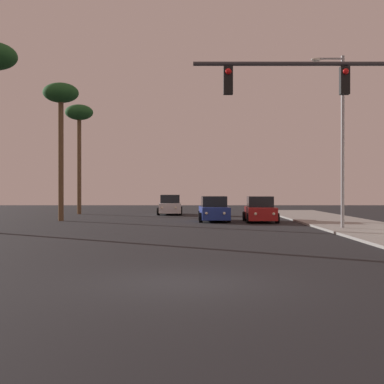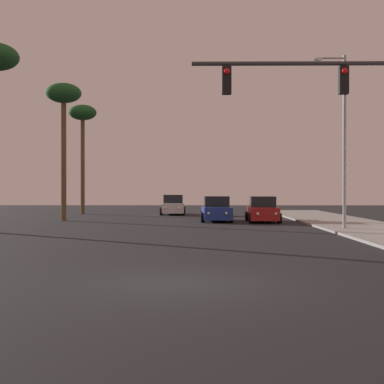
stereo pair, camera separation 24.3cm
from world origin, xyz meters
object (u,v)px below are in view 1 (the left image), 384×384
Objects in this scene: traffic_light_mast at (358,109)px; street_lamp at (340,132)px; palm_tree_mid at (61,101)px; car_red at (260,210)px; palm_tree_far at (79,119)px; car_white at (170,206)px; car_blue at (214,210)px.

traffic_light_mast is 10.80m from street_lamp.
street_lamp is 0.96× the size of palm_tree_mid.
car_red is 19.58m from palm_tree_far.
street_lamp is (9.62, -17.42, 4.36)m from car_white.
palm_tree_mid reaches higher than street_lamp.
car_red is 0.57× the size of traffic_light_mast.
palm_tree_mid is (-16.63, 8.24, 3.00)m from street_lamp.
car_blue is 3.08m from car_red.
traffic_light_mast is at bearing -102.53° from street_lamp.
street_lamp is at bearing 116.81° from car_white.
car_blue is 0.46× the size of palm_tree_far.
palm_tree_far is at bearing 95.00° from palm_tree_mid.
street_lamp reaches higher than traffic_light_mast.
palm_tree_far is at bearing 133.83° from street_lamp.
palm_tree_far is at bearing 117.80° from traffic_light_mast.
palm_tree_mid is at bearing -3.15° from car_red.
car_blue is at bearing 102.19° from traffic_light_mast.
car_red and car_white have the same top height.
car_red is 12.16m from car_white.
car_blue is at bearing 106.87° from car_white.
car_white is 0.48× the size of street_lamp.
palm_tree_far is (-15.17, 28.77, 3.48)m from traffic_light_mast.
car_blue is 10.26m from car_white.
palm_tree_mid is at bearing 50.55° from car_white.
car_red is at bearing 119.34° from car_white.
palm_tree_far is 10.04m from palm_tree_mid.
car_red is 8.91m from street_lamp.
traffic_light_mast is (0.94, -17.58, 3.98)m from car_red.
palm_tree_mid reaches higher than car_blue.
street_lamp is (2.34, 10.53, 0.37)m from traffic_light_mast.
traffic_light_mast is (3.94, -18.25, 3.98)m from car_blue.
car_white is 20.37m from street_lamp.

